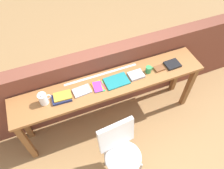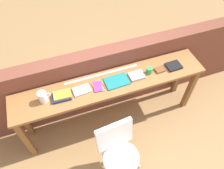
{
  "view_description": "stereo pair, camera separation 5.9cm",
  "coord_description": "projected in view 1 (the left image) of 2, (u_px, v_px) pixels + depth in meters",
  "views": [
    {
      "loc": [
        -0.62,
        -1.31,
        2.99
      ],
      "look_at": [
        0.0,
        0.25,
        0.9
      ],
      "focal_mm": 35.0,
      "sensor_mm": 36.0,
      "label": 1
    },
    {
      "loc": [
        -0.57,
        -1.33,
        2.99
      ],
      "look_at": [
        0.0,
        0.25,
        0.9
      ],
      "focal_mm": 35.0,
      "sensor_mm": 36.0,
      "label": 2
    }
  ],
  "objects": [
    {
      "name": "ground_plane",
      "position": [
        118.0,
        135.0,
        3.24
      ],
      "size": [
        40.0,
        40.0,
        0.0
      ],
      "primitive_type": "plane",
      "color": "#9E7547"
    },
    {
      "name": "brick_wall_back",
      "position": [
        102.0,
        80.0,
        3.18
      ],
      "size": [
        6.0,
        0.2,
        1.11
      ],
      "primitive_type": "cube",
      "color": "brown",
      "rests_on": "ground"
    },
    {
      "name": "sideboard",
      "position": [
        111.0,
        89.0,
        2.84
      ],
      "size": [
        2.5,
        0.44,
        0.88
      ],
      "color": "#996033",
      "rests_on": "ground"
    },
    {
      "name": "chair_white_moulded",
      "position": [
        121.0,
        150.0,
        2.55
      ],
      "size": [
        0.48,
        0.49,
        0.89
      ],
      "color": "white",
      "rests_on": "ground"
    },
    {
      "name": "pitcher_white",
      "position": [
        43.0,
        99.0,
        2.48
      ],
      "size": [
        0.14,
        0.1,
        0.18
      ],
      "color": "white",
      "rests_on": "sideboard"
    },
    {
      "name": "book_stack_leftmost",
      "position": [
        62.0,
        98.0,
        2.55
      ],
      "size": [
        0.24,
        0.16,
        0.05
      ],
      "color": "navy",
      "rests_on": "sideboard"
    },
    {
      "name": "magazine_cycling",
      "position": [
        82.0,
        91.0,
        2.64
      ],
      "size": [
        0.22,
        0.16,
        0.02
      ],
      "primitive_type": "cube",
      "rotation": [
        0.0,
        0.0,
        0.08
      ],
      "color": "#9E9EA3",
      "rests_on": "sideboard"
    },
    {
      "name": "pamphlet_pile_colourful",
      "position": [
        98.0,
        86.0,
        2.68
      ],
      "size": [
        0.16,
        0.2,
        0.01
      ],
      "color": "yellow",
      "rests_on": "sideboard"
    },
    {
      "name": "book_open_centre",
      "position": [
        117.0,
        81.0,
        2.73
      ],
      "size": [
        0.3,
        0.21,
        0.02
      ],
      "primitive_type": "cube",
      "rotation": [
        0.0,
        0.0,
        0.03
      ],
      "color": "#19757A",
      "rests_on": "sideboard"
    },
    {
      "name": "book_grey_hardcover",
      "position": [
        136.0,
        75.0,
        2.79
      ],
      "size": [
        0.19,
        0.15,
        0.03
      ],
      "primitive_type": "cube",
      "rotation": [
        0.0,
        0.0,
        0.01
      ],
      "color": "#9E9EA3",
      "rests_on": "sideboard"
    },
    {
      "name": "mug",
      "position": [
        149.0,
        70.0,
        2.81
      ],
      "size": [
        0.11,
        0.08,
        0.09
      ],
      "color": "#338C4C",
      "rests_on": "sideboard"
    },
    {
      "name": "leather_journal_brown",
      "position": [
        159.0,
        68.0,
        2.86
      ],
      "size": [
        0.14,
        0.11,
        0.02
      ],
      "primitive_type": "cube",
      "rotation": [
        0.0,
        0.0,
        0.05
      ],
      "color": "brown",
      "rests_on": "sideboard"
    },
    {
      "name": "book_repair_rightmost",
      "position": [
        172.0,
        64.0,
        2.91
      ],
      "size": [
        0.2,
        0.16,
        0.03
      ],
      "primitive_type": "cube",
      "rotation": [
        0.0,
        0.0,
        0.03
      ],
      "color": "black",
      "rests_on": "sideboard"
    },
    {
      "name": "ruler_metal_back_edge",
      "position": [
        101.0,
        74.0,
        2.81
      ],
      "size": [
        0.98,
        0.03,
        0.0
      ],
      "primitive_type": "cube",
      "color": "silver",
      "rests_on": "sideboard"
    }
  ]
}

